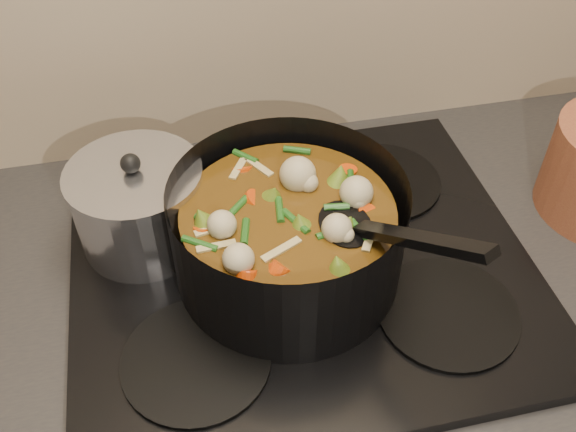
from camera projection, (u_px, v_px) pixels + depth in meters
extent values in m
cube|color=black|center=(301.00, 281.00, 0.91)|extent=(2.64, 0.64, 0.05)
cube|color=black|center=(301.00, 265.00, 0.89)|extent=(0.62, 0.54, 0.02)
cylinder|color=black|center=(196.00, 359.00, 0.76)|extent=(0.18, 0.18, 0.01)
cylinder|color=black|center=(448.00, 312.00, 0.81)|extent=(0.18, 0.18, 0.01)
cylinder|color=black|center=(175.00, 212.00, 0.94)|extent=(0.18, 0.18, 0.01)
cylinder|color=black|center=(382.00, 181.00, 0.99)|extent=(0.18, 0.18, 0.01)
cylinder|color=black|center=(288.00, 233.00, 0.82)|extent=(0.36, 0.36, 0.15)
cylinder|color=black|center=(288.00, 268.00, 0.86)|extent=(0.29, 0.29, 0.01)
cylinder|color=#5C3A0F|center=(288.00, 239.00, 0.82)|extent=(0.27, 0.27, 0.10)
cylinder|color=#F2400B|center=(319.00, 208.00, 0.80)|extent=(0.03, 0.03, 0.03)
cylinder|color=#F2400B|center=(303.00, 177.00, 0.84)|extent=(0.04, 0.04, 0.03)
cylinder|color=#F2400B|center=(233.00, 175.00, 0.84)|extent=(0.04, 0.04, 0.03)
cylinder|color=#F2400B|center=(245.00, 221.00, 0.78)|extent=(0.03, 0.04, 0.03)
cylinder|color=#F2400B|center=(272.00, 264.00, 0.73)|extent=(0.04, 0.04, 0.03)
cylinder|color=#F2400B|center=(313.00, 227.00, 0.77)|extent=(0.04, 0.04, 0.03)
cylinder|color=#F2400B|center=(341.00, 199.00, 0.81)|extent=(0.04, 0.04, 0.03)
cylinder|color=#F2400B|center=(300.00, 161.00, 0.86)|extent=(0.04, 0.03, 0.03)
cylinder|color=#F2400B|center=(254.00, 194.00, 0.81)|extent=(0.04, 0.04, 0.03)
sphere|color=#C8B78D|center=(337.00, 197.00, 0.79)|extent=(0.04, 0.04, 0.04)
sphere|color=#C8B78D|center=(275.00, 173.00, 0.82)|extent=(0.04, 0.04, 0.04)
sphere|color=#C8B78D|center=(239.00, 216.00, 0.77)|extent=(0.04, 0.04, 0.04)
sphere|color=#C8B78D|center=(308.00, 239.00, 0.74)|extent=(0.04, 0.04, 0.04)
sphere|color=#C8B78D|center=(333.00, 190.00, 0.80)|extent=(0.04, 0.04, 0.04)
cone|color=olive|center=(270.00, 258.00, 0.73)|extent=(0.04, 0.04, 0.04)
cone|color=olive|center=(354.00, 227.00, 0.76)|extent=(0.04, 0.04, 0.04)
cone|color=olive|center=(322.00, 170.00, 0.84)|extent=(0.04, 0.04, 0.04)
cone|color=olive|center=(238.00, 178.00, 0.82)|extent=(0.04, 0.04, 0.04)
cone|color=olive|center=(233.00, 241.00, 0.74)|extent=(0.04, 0.04, 0.04)
cone|color=olive|center=(327.00, 251.00, 0.73)|extent=(0.04, 0.04, 0.04)
cylinder|color=#21601C|center=(304.00, 187.00, 0.82)|extent=(0.01, 0.04, 0.01)
cylinder|color=#21601C|center=(256.00, 161.00, 0.85)|extent=(0.04, 0.03, 0.01)
cylinder|color=#21601C|center=(224.00, 198.00, 0.80)|extent=(0.04, 0.02, 0.01)
cylinder|color=#21601C|center=(245.00, 232.00, 0.76)|extent=(0.03, 0.04, 0.01)
cylinder|color=#21601C|center=(287.00, 235.00, 0.75)|extent=(0.03, 0.04, 0.01)
cylinder|color=#21601C|center=(355.00, 248.00, 0.74)|extent=(0.04, 0.02, 0.01)
cylinder|color=#21601C|center=(353.00, 200.00, 0.80)|extent=(0.04, 0.03, 0.01)
cylinder|color=#21601C|center=(311.00, 179.00, 0.83)|extent=(0.01, 0.04, 0.01)
cylinder|color=#21601C|center=(274.00, 187.00, 0.82)|extent=(0.04, 0.03, 0.01)
cylinder|color=#21601C|center=(210.00, 194.00, 0.81)|extent=(0.04, 0.02, 0.01)
cylinder|color=#21601C|center=(231.00, 237.00, 0.75)|extent=(0.03, 0.04, 0.01)
cylinder|color=#21601C|center=(285.00, 247.00, 0.74)|extent=(0.03, 0.04, 0.01)
cube|color=tan|center=(229.00, 206.00, 0.79)|extent=(0.04, 0.01, 0.00)
cube|color=tan|center=(273.00, 252.00, 0.74)|extent=(0.02, 0.04, 0.00)
cube|color=tan|center=(345.00, 226.00, 0.77)|extent=(0.04, 0.03, 0.00)
cube|color=tan|center=(317.00, 176.00, 0.83)|extent=(0.04, 0.04, 0.00)
cube|color=tan|center=(244.00, 184.00, 0.82)|extent=(0.03, 0.04, 0.00)
cube|color=tan|center=(241.00, 238.00, 0.75)|extent=(0.04, 0.02, 0.00)
ellipsoid|color=black|center=(345.00, 225.00, 0.77)|extent=(0.07, 0.09, 0.01)
cube|color=black|center=(418.00, 240.00, 0.68)|extent=(0.10, 0.17, 0.11)
cylinder|color=silver|center=(140.00, 209.00, 0.87)|extent=(0.17, 0.17, 0.11)
cylinder|color=silver|center=(133.00, 175.00, 0.83)|extent=(0.18, 0.18, 0.01)
sphere|color=black|center=(130.00, 163.00, 0.82)|extent=(0.03, 0.03, 0.03)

